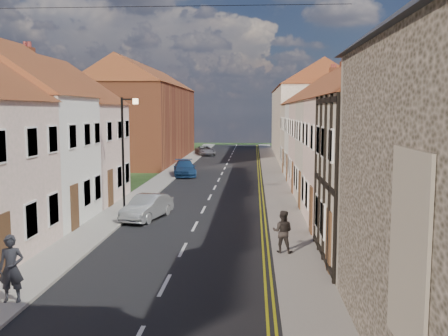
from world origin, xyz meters
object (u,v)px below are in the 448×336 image
pedestrian_left (11,269)px  pedestrian_right (283,231)px  car_distant (205,151)px  car_far (185,168)px  car_mid (147,207)px  lamppost (125,148)px

pedestrian_left → pedestrian_right: 9.51m
car_distant → pedestrian_right: pedestrian_right is taller
pedestrian_left → pedestrian_right: pedestrian_left is taller
car_far → pedestrian_right: (6.91, -22.84, 0.28)m
car_mid → lamppost: bearing=171.8°
car_distant → pedestrian_right: size_ratio=2.61×
lamppost → car_far: size_ratio=1.35×
pedestrian_right → car_mid: bearing=-30.4°
car_distant → pedestrian_left: size_ratio=2.21×
car_far → car_distant: 19.38m
car_mid → pedestrian_left: 11.43m
car_distant → car_mid: bearing=-106.7°
lamppost → pedestrian_left: 12.10m
car_far → car_distant: size_ratio=1.06×
lamppost → car_distant: (0.61, 35.74, -2.95)m
pedestrian_left → lamppost: bearing=80.8°
car_mid → car_distant: 36.25m
pedestrian_left → car_mid: bearing=74.6°
car_mid → pedestrian_right: 8.80m
car_far → pedestrian_right: size_ratio=2.76×
car_far → car_distant: (-0.16, 19.38, -0.06)m
lamppost → car_far: 16.64m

